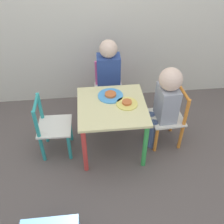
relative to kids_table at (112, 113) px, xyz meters
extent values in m
plane|color=#5B514C|center=(0.00, 0.00, -0.37)|extent=(6.00, 6.00, 0.00)
cube|color=beige|center=(0.00, 0.00, 0.07)|extent=(0.52, 0.52, 0.02)
cylinder|color=#DB3D38|center=(-0.23, -0.23, -0.16)|extent=(0.04, 0.04, 0.43)
cylinder|color=green|center=(0.23, -0.23, -0.16)|extent=(0.04, 0.04, 0.43)
cylinder|color=#8E51BC|center=(-0.23, 0.23, -0.16)|extent=(0.04, 0.04, 0.43)
cylinder|color=#387AD1|center=(0.23, 0.23, -0.16)|extent=(0.04, 0.04, 0.43)
cube|color=silver|center=(0.45, 0.02, -0.11)|extent=(0.27, 0.27, 0.02)
cylinder|color=orange|center=(0.34, 0.12, -0.24)|extent=(0.03, 0.03, 0.26)
cylinder|color=orange|center=(0.35, -0.09, -0.24)|extent=(0.03, 0.03, 0.26)
cylinder|color=orange|center=(0.55, 0.14, -0.24)|extent=(0.03, 0.03, 0.26)
cylinder|color=orange|center=(0.56, -0.08, -0.24)|extent=(0.03, 0.03, 0.26)
cylinder|color=orange|center=(0.55, 0.14, 0.01)|extent=(0.03, 0.03, 0.26)
cylinder|color=orange|center=(0.56, -0.08, 0.01)|extent=(0.03, 0.03, 0.26)
cylinder|color=orange|center=(0.56, 0.03, 0.13)|extent=(0.04, 0.21, 0.02)
cube|color=silver|center=(0.02, 0.45, -0.11)|extent=(0.27, 0.27, 0.02)
cylinder|color=#E5599E|center=(-0.09, 0.35, -0.24)|extent=(0.03, 0.03, 0.26)
cylinder|color=#E5599E|center=(0.12, 0.34, -0.24)|extent=(0.03, 0.03, 0.26)
cylinder|color=#E5599E|center=(-0.09, 0.56, -0.24)|extent=(0.03, 0.03, 0.26)
cylinder|color=#E5599E|center=(0.13, 0.56, -0.24)|extent=(0.03, 0.03, 0.26)
cylinder|color=#E5599E|center=(-0.09, 0.56, 0.01)|extent=(0.03, 0.03, 0.26)
cylinder|color=#E5599E|center=(0.13, 0.56, 0.01)|extent=(0.03, 0.03, 0.26)
cylinder|color=#E5599E|center=(0.02, 0.56, 0.13)|extent=(0.21, 0.03, 0.02)
cube|color=silver|center=(-0.45, 0.01, -0.11)|extent=(0.27, 0.27, 0.02)
cylinder|color=teal|center=(-0.35, -0.10, -0.24)|extent=(0.03, 0.03, 0.26)
cylinder|color=teal|center=(-0.35, 0.11, -0.24)|extent=(0.03, 0.03, 0.26)
cylinder|color=teal|center=(-0.56, -0.09, -0.24)|extent=(0.03, 0.03, 0.26)
cylinder|color=teal|center=(-0.56, 0.12, -0.24)|extent=(0.03, 0.03, 0.26)
cylinder|color=teal|center=(-0.56, -0.09, 0.01)|extent=(0.03, 0.03, 0.26)
cylinder|color=teal|center=(-0.56, 0.12, 0.01)|extent=(0.03, 0.03, 0.26)
cylinder|color=teal|center=(-0.56, 0.01, 0.13)|extent=(0.03, 0.21, 0.02)
cylinder|color=#4C608E|center=(0.33, 0.07, -0.24)|extent=(0.07, 0.07, 0.27)
cylinder|color=#4C608E|center=(0.34, -0.03, -0.24)|extent=(0.07, 0.07, 0.27)
cube|color=#999EA8|center=(0.43, 0.02, 0.04)|extent=(0.15, 0.21, 0.29)
sphere|color=beige|center=(0.43, 0.02, 0.26)|extent=(0.18, 0.18, 0.18)
cylinder|color=#38383D|center=(-0.04, 0.34, -0.24)|extent=(0.07, 0.07, 0.27)
cylinder|color=#38383D|center=(0.06, 0.33, -0.24)|extent=(0.07, 0.07, 0.27)
cube|color=#2D478E|center=(0.02, 0.43, 0.08)|extent=(0.20, 0.15, 0.36)
sphere|color=beige|center=(0.02, 0.43, 0.32)|extent=(0.15, 0.15, 0.15)
cylinder|color=#EADB66|center=(0.11, 0.00, 0.08)|extent=(0.16, 0.16, 0.01)
cylinder|color=#CC6633|center=(0.11, 0.00, 0.09)|extent=(0.07, 0.07, 0.02)
cylinder|color=#4C9EE0|center=(0.00, 0.11, 0.08)|extent=(0.20, 0.20, 0.01)
cylinder|color=#CC6633|center=(0.00, 0.11, 0.09)|extent=(0.09, 0.09, 0.02)
camera|label=1|loc=(-0.16, -1.54, 1.30)|focal=42.00mm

